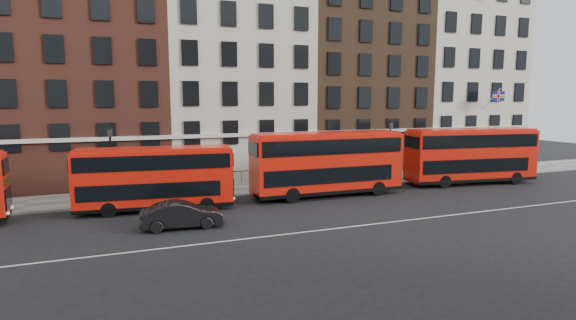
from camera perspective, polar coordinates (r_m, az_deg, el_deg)
name	(u,v)px	position (r m, az deg, el deg)	size (l,w,h in m)	color
ground	(311,221)	(27.03, 2.89, -7.71)	(120.00, 120.00, 0.00)	black
pavement	(258,187)	(36.59, -3.83, -3.49)	(80.00, 5.00, 0.15)	slate
kerb	(268,193)	(34.26, -2.58, -4.25)	(80.00, 0.30, 0.16)	gray
road_centre_line	(325,230)	(25.29, 4.76, -8.81)	(70.00, 0.12, 0.01)	white
building_terrace	(230,66)	(43.03, -7.35, 11.74)	(64.00, 11.95, 22.00)	#B9AFA0
bus_b	(155,177)	(30.16, -16.56, -2.10)	(10.01, 3.43, 4.12)	red
bus_c	(327,162)	(33.36, 4.94, -0.27)	(11.43, 2.92, 4.78)	red
bus_d	(471,154)	(41.15, 22.18, 0.66)	(11.47, 4.09, 4.72)	red
car_front	(182,215)	(26.05, -13.34, -6.79)	(1.59, 4.56, 1.50)	black
lamp_post_left	(111,161)	(32.43, -21.52, -0.09)	(0.44, 0.44, 5.33)	black
lamp_post_right	(390,148)	(39.29, 12.81, 1.53)	(0.44, 0.44, 5.33)	black
traffic_light	(517,149)	(48.47, 27.03, 1.27)	(0.25, 0.45, 3.27)	black
iron_railings	(250,176)	(38.56, -4.81, -2.06)	(6.60, 0.06, 1.00)	black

